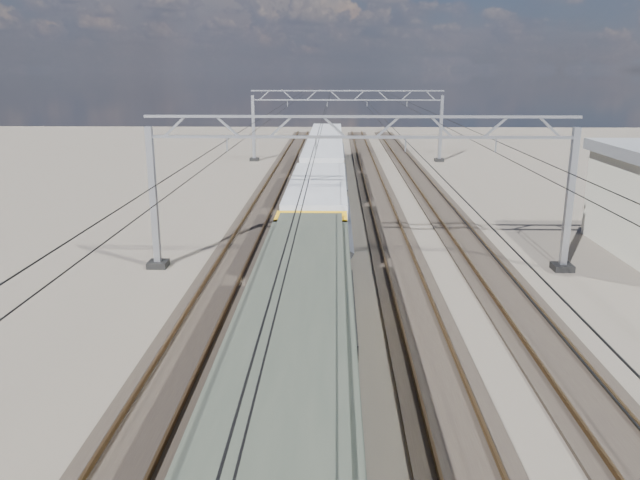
{
  "coord_description": "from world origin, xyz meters",
  "views": [
    {
      "loc": [
        -1.11,
        -23.99,
        9.02
      ],
      "look_at": [
        -1.72,
        0.28,
        2.4
      ],
      "focal_mm": 35.0,
      "sensor_mm": 36.0,
      "label": 1
    }
  ],
  "objects_px": {
    "catenary_gantry_far": "(347,123)",
    "hopper_wagon_third": "(326,145)",
    "hopper_wagon_mid": "(323,167)",
    "catenary_gantry_mid": "(360,187)",
    "hopper_wagon_lead": "(318,209)",
    "locomotive": "(296,368)"
  },
  "relations": [
    {
      "from": "catenary_gantry_far",
      "to": "hopper_wagon_third",
      "type": "relative_size",
      "value": 1.53
    },
    {
      "from": "hopper_wagon_mid",
      "to": "hopper_wagon_third",
      "type": "relative_size",
      "value": 1.0
    },
    {
      "from": "catenary_gantry_mid",
      "to": "hopper_wagon_lead",
      "type": "distance_m",
      "value": 3.89
    },
    {
      "from": "catenary_gantry_far",
      "to": "hopper_wagon_third",
      "type": "distance_m",
      "value": 5.39
    },
    {
      "from": "hopper_wagon_lead",
      "to": "hopper_wagon_mid",
      "type": "height_order",
      "value": "same"
    },
    {
      "from": "catenary_gantry_mid",
      "to": "hopper_wagon_third",
      "type": "distance_m",
      "value": 31.4
    },
    {
      "from": "locomotive",
      "to": "hopper_wagon_lead",
      "type": "bearing_deg",
      "value": 90.0
    },
    {
      "from": "catenary_gantry_far",
      "to": "hopper_wagon_mid",
      "type": "height_order",
      "value": "catenary_gantry_far"
    },
    {
      "from": "hopper_wagon_lead",
      "to": "hopper_wagon_mid",
      "type": "xyz_separation_m",
      "value": [
        0.0,
        14.2,
        0.0
      ]
    },
    {
      "from": "catenary_gantry_mid",
      "to": "hopper_wagon_lead",
      "type": "height_order",
      "value": "catenary_gantry_mid"
    },
    {
      "from": "catenary_gantry_far",
      "to": "hopper_wagon_third",
      "type": "bearing_deg",
      "value": -113.0
    },
    {
      "from": "hopper_wagon_mid",
      "to": "catenary_gantry_mid",
      "type": "bearing_deg",
      "value": -83.32
    },
    {
      "from": "hopper_wagon_lead",
      "to": "hopper_wagon_third",
      "type": "distance_m",
      "value": 28.4
    },
    {
      "from": "locomotive",
      "to": "hopper_wagon_mid",
      "type": "relative_size",
      "value": 1.62
    },
    {
      "from": "hopper_wagon_mid",
      "to": "hopper_wagon_third",
      "type": "bearing_deg",
      "value": 90.0
    },
    {
      "from": "catenary_gantry_far",
      "to": "locomotive",
      "type": "xyz_separation_m",
      "value": [
        -2.0,
        -50.81,
        -1.58
      ]
    },
    {
      "from": "locomotive",
      "to": "hopper_wagon_third",
      "type": "relative_size",
      "value": 1.62
    },
    {
      "from": "catenary_gantry_far",
      "to": "hopper_wagon_mid",
      "type": "relative_size",
      "value": 1.53
    },
    {
      "from": "catenary_gantry_mid",
      "to": "hopper_wagon_lead",
      "type": "xyz_separation_m",
      "value": [
        -2.0,
        2.89,
        -1.67
      ]
    },
    {
      "from": "catenary_gantry_far",
      "to": "hopper_wagon_third",
      "type": "height_order",
      "value": "catenary_gantry_far"
    },
    {
      "from": "hopper_wagon_mid",
      "to": "catenary_gantry_far",
      "type": "bearing_deg",
      "value": 83.96
    },
    {
      "from": "catenary_gantry_far",
      "to": "catenary_gantry_mid",
      "type": "bearing_deg",
      "value": -90.0
    }
  ]
}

